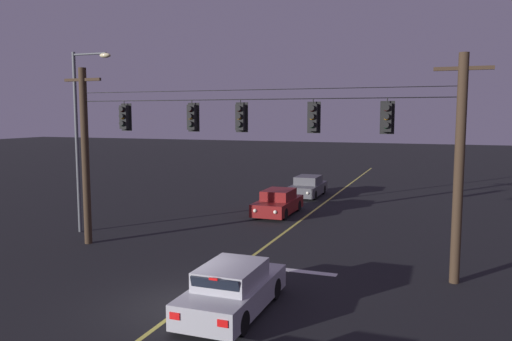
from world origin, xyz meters
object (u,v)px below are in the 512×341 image
Objects in this scene: traffic_light_centre at (240,117)px; car_oncoming_lead at (278,203)px; traffic_light_right_inner at (313,117)px; traffic_light_leftmost at (124,117)px; traffic_light_rightmost at (387,117)px; traffic_light_left_inner at (192,117)px; street_lamp_corner at (81,126)px; car_oncoming_trailing at (308,187)px; car_waiting_near_lane at (233,290)px.

traffic_light_centre is 10.27m from car_oncoming_lead.
car_oncoming_lead is at bearing 114.89° from traffic_light_right_inner.
traffic_light_leftmost is 10.45m from traffic_light_rightmost.
traffic_light_rightmost is (7.35, 0.00, 0.00)m from traffic_light_left_inner.
car_oncoming_lead is at bearing 85.93° from traffic_light_left_inner.
traffic_light_centre is 0.14× the size of street_lamp_corner.
car_oncoming_trailing is at bearing 90.19° from car_oncoming_lead.
traffic_light_right_inner is 0.28× the size of car_oncoming_lead.
traffic_light_left_inner is at bearing -14.10° from street_lamp_corner.
traffic_light_right_inner is 11.55m from street_lamp_corner.
traffic_light_rightmost reaches higher than car_waiting_near_lane.
traffic_light_leftmost reaches higher than car_waiting_near_lane.
traffic_light_rightmost reaches higher than car_oncoming_lead.
street_lamp_corner reaches higher than car_oncoming_lead.
car_oncoming_trailing is (-4.18, 15.69, -4.81)m from traffic_light_right_inner.
street_lamp_corner is (-7.26, -7.30, 4.38)m from car_oncoming_lead.
car_waiting_near_lane is (1.72, -4.83, -4.81)m from traffic_light_centre.
traffic_light_right_inner is 0.14× the size of street_lamp_corner.
car_oncoming_lead is 1.00× the size of car_oncoming_trailing.
traffic_light_leftmost reaches higher than car_oncoming_lead.
street_lamp_corner reaches higher than traffic_light_right_inner.
traffic_light_centre reaches higher than car_oncoming_trailing.
car_waiting_near_lane is at bearing -52.21° from traffic_light_left_inner.
car_waiting_near_lane and car_oncoming_trailing have the same top height.
traffic_light_centre is 2.77m from traffic_light_right_inner.
car_waiting_near_lane is at bearing -77.31° from car_oncoming_lead.
traffic_light_centre is 7.03m from car_waiting_near_lane.
traffic_light_leftmost is at bearing 180.00° from traffic_light_left_inner.
traffic_light_centre and traffic_light_rightmost have the same top height.
car_waiting_near_lane is at bearing -81.33° from car_oncoming_trailing.
traffic_light_leftmost reaches higher than car_oncoming_trailing.
car_oncoming_trailing is at bearing 113.22° from traffic_light_rightmost.
traffic_light_leftmost is 9.66m from car_waiting_near_lane.
street_lamp_corner is at bearing 165.90° from traffic_light_left_inner.
traffic_light_left_inner is 1.00× the size of traffic_light_rightmost.
traffic_light_leftmost is 3.10m from traffic_light_left_inner.
traffic_light_centre is at bearing 0.00° from traffic_light_left_inner.
traffic_light_right_inner is 11.00m from car_oncoming_lead.
traffic_light_left_inner is 1.00× the size of traffic_light_centre.
car_waiting_near_lane is (3.74, -4.83, -4.81)m from traffic_light_left_inner.
traffic_light_centre is at bearing 180.00° from traffic_light_right_inner.
traffic_light_right_inner is (2.77, 0.00, 0.00)m from traffic_light_centre.
traffic_light_right_inner reaches higher than car_waiting_near_lane.
traffic_light_left_inner is 7.78m from car_waiting_near_lane.
traffic_light_right_inner is 0.28× the size of car_oncoming_trailing.
car_waiting_near_lane is at bearing -126.73° from traffic_light_rightmost.
traffic_light_rightmost is 12.19m from car_oncoming_lead.
traffic_light_left_inner is 0.28× the size of car_oncoming_lead.
traffic_light_centre is at bearing -84.86° from car_oncoming_trailing.
traffic_light_right_inner and traffic_light_rightmost have the same top height.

